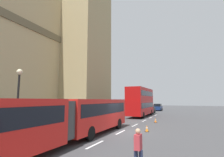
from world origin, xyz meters
TOP-DOWN VIEW (x-y plane):
  - ground_plane at (0.00, 0.00)m, footprint 160.00×160.00m
  - lane_centre_marking at (2.02, 0.00)m, footprint 34.40×0.16m
  - articulated_bus at (-6.28, 1.99)m, footprint 18.59×2.54m
  - double_decker_bus at (15.16, 2.00)m, footprint 10.29×2.54m
  - sedan_lead at (23.31, 2.10)m, footprint 4.40×1.86m
  - sedan_trailing at (32.64, 1.68)m, footprint 4.40×1.86m
  - traffic_cone_west at (-2.40, -2.08)m, footprint 0.36×0.36m
  - traffic_cone_middle at (0.93, -2.08)m, footprint 0.36×0.36m
  - traffic_cone_east at (7.60, -1.74)m, footprint 0.36×0.36m
  - street_lamp at (-5.58, 6.50)m, footprint 0.44×0.44m
  - pedestrian_near_cones at (-7.88, -3.63)m, footprint 0.40×0.36m

SIDE VIEW (x-z plane):
  - ground_plane at x=0.00m, z-range 0.00..0.00m
  - lane_centre_marking at x=2.02m, z-range 0.00..0.01m
  - traffic_cone_west at x=-2.40m, z-range -0.01..0.57m
  - traffic_cone_middle at x=0.93m, z-range -0.01..0.57m
  - traffic_cone_east at x=7.60m, z-range -0.01..0.57m
  - pedestrian_near_cones at x=-7.88m, z-range 0.07..1.76m
  - sedan_lead at x=23.31m, z-range -0.01..1.84m
  - sedan_trailing at x=32.64m, z-range -0.01..1.84m
  - articulated_bus at x=-6.28m, z-range 0.30..3.20m
  - double_decker_bus at x=15.16m, z-range 0.26..5.16m
  - street_lamp at x=-5.58m, z-range 0.42..5.69m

